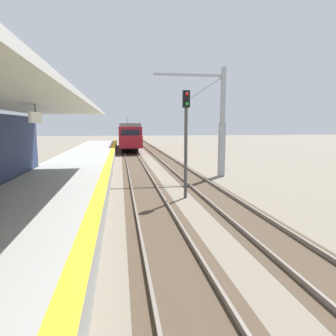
# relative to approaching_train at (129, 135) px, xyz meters

# --- Properties ---
(station_platform) EXTENTS (5.00, 80.00, 0.91)m
(station_platform) POSITION_rel_approaching_train_xyz_m (-4.40, -31.26, -1.73)
(station_platform) COLOR #999993
(station_platform) RESTS_ON ground
(track_pair_nearest_platform) EXTENTS (2.34, 120.00, 0.16)m
(track_pair_nearest_platform) POSITION_rel_approaching_train_xyz_m (-0.00, -27.26, -2.13)
(track_pair_nearest_platform) COLOR #4C3D2D
(track_pair_nearest_platform) RESTS_ON ground
(track_pair_middle) EXTENTS (2.34, 120.00, 0.16)m
(track_pair_middle) POSITION_rel_approaching_train_xyz_m (3.40, -27.26, -2.13)
(track_pair_middle) COLOR #4C3D2D
(track_pair_middle) RESTS_ON ground
(approaching_train) EXTENTS (2.93, 19.60, 4.76)m
(approaching_train) POSITION_rel_approaching_train_xyz_m (0.00, 0.00, 0.00)
(approaching_train) COLOR maroon
(approaching_train) RESTS_ON ground
(rail_signal_post) EXTENTS (0.32, 0.34, 5.20)m
(rail_signal_post) POSITION_rel_approaching_train_xyz_m (1.84, -31.89, 1.02)
(rail_signal_post) COLOR #4C4C4C
(rail_signal_post) RESTS_ON ground
(catenary_pylon_far_side) EXTENTS (5.00, 0.40, 7.50)m
(catenary_pylon_far_side) POSITION_rel_approaching_train_xyz_m (5.44, -25.94, 1.43)
(catenary_pylon_far_side) COLOR #9EA3A8
(catenary_pylon_far_side) RESTS_ON ground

